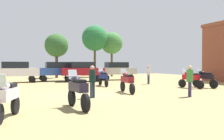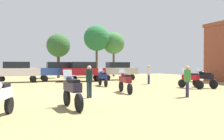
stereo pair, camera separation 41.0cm
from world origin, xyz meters
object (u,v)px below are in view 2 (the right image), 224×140
Objects in this scene: motorcycle_1 at (190,79)px; motorcycle_2 at (204,78)px; motorcycle_6 at (103,77)px; motorcycle_4 at (125,81)px; car_3 at (83,70)px; person_3 at (149,73)px; motorcycle_7 at (72,90)px; car_2 at (17,70)px; car_1 at (118,70)px; car_6 at (58,70)px; tree_3 at (114,43)px; motorcycle_5 at (0,96)px; tree_1 at (58,46)px; person_2 at (89,79)px; tree_5 at (97,38)px; person_1 at (187,79)px.

motorcycle_2 is (1.23, -0.10, 0.02)m from motorcycle_1.
motorcycle_4 is at bearing -89.80° from motorcycle_6.
person_3 is (4.47, -5.42, -0.20)m from car_3.
car_2 is (-2.12, 15.28, 0.43)m from motorcycle_7.
car_1 and car_6 have the same top height.
motorcycle_2 is 18.26m from tree_3.
motorcycle_5 is 11.67m from motorcycle_6.
car_3 is 0.70× the size of tree_3.
tree_3 reaches higher than motorcycle_6.
car_1 is 8.40m from tree_3.
tree_1 is (-6.79, 17.10, 3.47)m from motorcycle_1.
motorcycle_1 is at bearing -93.98° from tree_3.
car_3 is (6.32, -1.16, 0.00)m from car_2.
tree_3 is at bearing 41.04° from person_3.
tree_3 is at bearing 4.21° from tree_1.
person_2 is (-6.97, -12.51, -0.20)m from car_1.
tree_5 is at bearing 45.59° from person_2.
tree_5 reaches higher than car_1.
motorcycle_5 reaches higher than motorcycle_6.
person_1 is 22.10m from tree_3.
tree_1 reaches higher than person_3.
car_2 is 1.01× the size of car_6.
tree_1 is (-5.85, 12.90, 3.21)m from person_3.
motorcycle_4 is 3.73m from person_1.
person_3 is (7.24, 6.19, -0.00)m from person_2.
car_6 is 2.58× the size of person_2.
motorcycle_2 is 5.70m from person_1.
motorcycle_6 is 0.39× the size of tree_1.
motorcycle_2 is at bearing -141.15° from car_6.
tree_3 is (1.23, 17.69, 4.10)m from motorcycle_1.
tree_3 reaches higher than car_2.
motorcycle_2 is 9.61m from person_2.
tree_1 is at bearing -175.79° from tree_3.
motorcycle_7 is at bearing -130.73° from motorcycle_4.
tree_1 is (2.82, 21.59, 3.44)m from motorcycle_7.
car_6 is at bearing 60.64° from car_3.
motorcycle_7 is 14.74m from car_3.
tree_1 reaches higher than motorcycle_1.
car_2 is at bearing 80.26° from person_2.
person_2 is at bearing -179.27° from person_3.
motorcycle_2 is 0.51× the size of car_6.
tree_5 is (8.21, 22.05, 4.68)m from motorcycle_7.
car_1 reaches higher than motorcycle_1.
motorcycle_4 is at bearing 161.71° from car_1.
car_2 is (-6.45, 6.69, 0.46)m from motorcycle_6.
car_2 is 13.06m from tree_5.
person_1 is 1.00× the size of person_3.
motorcycle_7 is 0.38× the size of tree_1.
tree_5 is (6.78, 19.54, 4.45)m from person_2.
motorcycle_4 is 13.02m from car_2.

